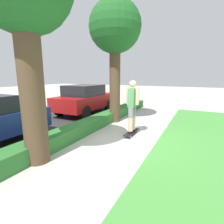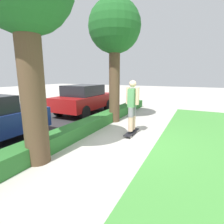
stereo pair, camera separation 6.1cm
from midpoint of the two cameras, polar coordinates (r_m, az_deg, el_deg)
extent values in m
plane|color=#BCB7AD|center=(5.91, 4.59, -8.85)|extent=(60.00, 60.00, 0.00)
cube|color=#2D2D30|center=(8.36, -23.18, -3.54)|extent=(12.67, 5.00, 0.01)
cube|color=#2D702D|center=(6.57, -8.44, -4.77)|extent=(12.67, 0.60, 0.44)
cube|color=black|center=(6.35, 6.73, -6.53)|extent=(1.05, 0.24, 0.02)
cylinder|color=silver|center=(6.66, 8.51, -6.16)|extent=(0.08, 0.04, 0.08)
cylinder|color=silver|center=(6.72, 7.04, -5.97)|extent=(0.08, 0.04, 0.08)
cylinder|color=silver|center=(6.03, 6.35, -8.07)|extent=(0.08, 0.04, 0.08)
cylinder|color=silver|center=(6.09, 4.75, -7.83)|extent=(0.08, 0.04, 0.08)
cube|color=black|center=(6.22, 6.32, -6.48)|extent=(0.26, 0.09, 0.07)
cylinder|color=beige|center=(6.10, 6.42, -2.38)|extent=(0.17, 0.17, 0.85)
cylinder|color=gray|center=(6.04, 6.48, -0.03)|extent=(0.19, 0.19, 0.34)
cube|color=black|center=(6.46, 7.13, -5.83)|extent=(0.26, 0.09, 0.07)
cylinder|color=beige|center=(6.33, 7.24, -1.86)|extent=(0.17, 0.17, 0.85)
cylinder|color=gray|center=(6.28, 7.30, 0.40)|extent=(0.19, 0.19, 0.34)
cube|color=#519356|center=(6.08, 7.01, 4.66)|extent=(0.41, 0.22, 0.63)
cylinder|color=beige|center=(6.02, 8.54, 5.15)|extent=(0.13, 0.13, 0.59)
cylinder|color=beige|center=(6.13, 5.53, 5.34)|extent=(0.13, 0.13, 0.59)
sphere|color=beige|center=(6.04, 7.12, 9.10)|extent=(0.24, 0.24, 0.24)
cylinder|color=brown|center=(4.40, -24.24, 5.69)|extent=(0.56, 0.56, 3.39)
cylinder|color=brown|center=(7.87, 1.16, 9.38)|extent=(0.48, 0.48, 3.49)
sphere|color=#1E5B23|center=(8.11, 1.23, 26.21)|extent=(2.20, 2.20, 2.20)
cylinder|color=black|center=(6.36, -24.22, -5.34)|extent=(0.64, 0.22, 0.64)
cylinder|color=black|center=(7.72, -32.23, -3.23)|extent=(0.64, 0.22, 0.64)
cube|color=maroon|center=(9.85, -8.43, 3.53)|extent=(3.87, 1.80, 0.68)
cube|color=black|center=(9.69, -8.94, 7.05)|extent=(2.01, 1.57, 0.56)
cylinder|color=black|center=(10.49, -0.94, 2.28)|extent=(0.68, 0.21, 0.68)
cylinder|color=black|center=(11.34, -8.30, 2.88)|extent=(0.68, 0.21, 0.68)
cylinder|color=black|center=(8.48, -8.47, -0.14)|extent=(0.68, 0.21, 0.68)
cylinder|color=black|center=(9.51, -16.57, 0.78)|extent=(0.68, 0.21, 0.68)
camera|label=1|loc=(0.03, 90.29, -0.06)|focal=28.00mm
camera|label=2|loc=(0.03, -89.71, 0.06)|focal=28.00mm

